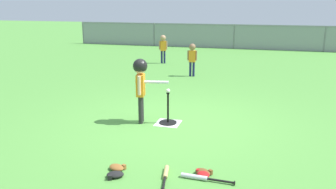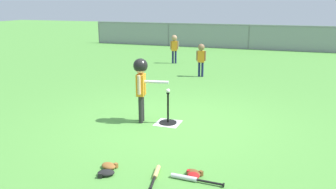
{
  "view_description": "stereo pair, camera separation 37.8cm",
  "coord_description": "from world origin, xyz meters",
  "px_view_note": "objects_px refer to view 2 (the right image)",
  "views": [
    {
      "loc": [
        1.43,
        -5.78,
        2.17
      ],
      "look_at": [
        -0.19,
        0.03,
        0.55
      ],
      "focal_mm": 36.93,
      "sensor_mm": 36.0,
      "label": 1
    },
    {
      "loc": [
        1.79,
        -5.67,
        2.17
      ],
      "look_at": [
        -0.19,
        0.03,
        0.55
      ],
      "focal_mm": 36.93,
      "sensor_mm": 36.0,
      "label": 2
    }
  ],
  "objects_px": {
    "batter_child": "(141,77)",
    "glove_near_bats": "(193,175)",
    "batting_tee": "(168,119)",
    "spare_bat_silver": "(189,178)",
    "fielder_deep_right": "(174,45)",
    "glove_tossed_aside": "(109,166)",
    "spare_bat_wood": "(156,174)",
    "glove_by_plate": "(106,173)",
    "fielder_deep_left": "(201,56)",
    "baseball_on_tee": "(168,91)",
    "glove_outfield_drop": "(194,173)"
  },
  "relations": [
    {
      "from": "baseball_on_tee",
      "to": "spare_bat_silver",
      "type": "height_order",
      "value": "baseball_on_tee"
    },
    {
      "from": "fielder_deep_right",
      "to": "glove_tossed_aside",
      "type": "relative_size",
      "value": 3.9
    },
    {
      "from": "batter_child",
      "to": "glove_tossed_aside",
      "type": "distance_m",
      "value": 2.06
    },
    {
      "from": "batting_tee",
      "to": "spare_bat_silver",
      "type": "relative_size",
      "value": 0.85
    },
    {
      "from": "batter_child",
      "to": "glove_by_plate",
      "type": "bearing_deg",
      "value": -79.57
    },
    {
      "from": "glove_near_bats",
      "to": "fielder_deep_left",
      "type": "bearing_deg",
      "value": 103.09
    },
    {
      "from": "spare_bat_wood",
      "to": "glove_tossed_aside",
      "type": "relative_size",
      "value": 2.29
    },
    {
      "from": "baseball_on_tee",
      "to": "spare_bat_silver",
      "type": "relative_size",
      "value": 0.11
    },
    {
      "from": "spare_bat_wood",
      "to": "glove_by_plate",
      "type": "xyz_separation_m",
      "value": [
        -0.62,
        -0.19,
        0.01
      ]
    },
    {
      "from": "batting_tee",
      "to": "batter_child",
      "type": "relative_size",
      "value": 0.49
    },
    {
      "from": "fielder_deep_right",
      "to": "spare_bat_wood",
      "type": "distance_m",
      "value": 8.5
    },
    {
      "from": "glove_outfield_drop",
      "to": "fielder_deep_right",
      "type": "bearing_deg",
      "value": 109.9
    },
    {
      "from": "spare_bat_silver",
      "to": "glove_near_bats",
      "type": "bearing_deg",
      "value": 73.49
    },
    {
      "from": "baseball_on_tee",
      "to": "glove_outfield_drop",
      "type": "height_order",
      "value": "baseball_on_tee"
    },
    {
      "from": "fielder_deep_right",
      "to": "spare_bat_silver",
      "type": "xyz_separation_m",
      "value": [
        2.86,
        -8.08,
        -0.63
      ]
    },
    {
      "from": "baseball_on_tee",
      "to": "spare_bat_wood",
      "type": "xyz_separation_m",
      "value": [
        0.51,
        -1.96,
        -0.59
      ]
    },
    {
      "from": "glove_near_bats",
      "to": "glove_tossed_aside",
      "type": "height_order",
      "value": "same"
    },
    {
      "from": "spare_bat_wood",
      "to": "glove_outfield_drop",
      "type": "distance_m",
      "value": 0.49
    },
    {
      "from": "fielder_deep_right",
      "to": "glove_near_bats",
      "type": "bearing_deg",
      "value": -70.17
    },
    {
      "from": "glove_by_plate",
      "to": "glove_near_bats",
      "type": "bearing_deg",
      "value": 16.26
    },
    {
      "from": "fielder_deep_left",
      "to": "glove_tossed_aside",
      "type": "distance_m",
      "value": 6.2
    },
    {
      "from": "fielder_deep_right",
      "to": "glove_tossed_aside",
      "type": "distance_m",
      "value": 8.33
    },
    {
      "from": "baseball_on_tee",
      "to": "glove_tossed_aside",
      "type": "relative_size",
      "value": 0.28
    },
    {
      "from": "batting_tee",
      "to": "glove_tossed_aside",
      "type": "xyz_separation_m",
      "value": [
        -0.16,
        -1.95,
        -0.05
      ]
    },
    {
      "from": "batting_tee",
      "to": "glove_tossed_aside",
      "type": "bearing_deg",
      "value": -94.77
    },
    {
      "from": "batting_tee",
      "to": "glove_tossed_aside",
      "type": "relative_size",
      "value": 2.22
    },
    {
      "from": "spare_bat_wood",
      "to": "glove_tossed_aside",
      "type": "xyz_separation_m",
      "value": [
        -0.68,
        0.01,
        0.01
      ]
    },
    {
      "from": "fielder_deep_right",
      "to": "baseball_on_tee",
      "type": "bearing_deg",
      "value": -72.83
    },
    {
      "from": "fielder_deep_left",
      "to": "glove_tossed_aside",
      "type": "height_order",
      "value": "fielder_deep_left"
    },
    {
      "from": "fielder_deep_left",
      "to": "glove_outfield_drop",
      "type": "distance_m",
      "value": 6.18
    },
    {
      "from": "fielder_deep_left",
      "to": "glove_near_bats",
      "type": "height_order",
      "value": "fielder_deep_left"
    },
    {
      "from": "glove_near_bats",
      "to": "glove_tossed_aside",
      "type": "xyz_separation_m",
      "value": [
        -1.14,
        -0.12,
        0.0
      ]
    },
    {
      "from": "batter_child",
      "to": "fielder_deep_left",
      "type": "bearing_deg",
      "value": 89.25
    },
    {
      "from": "batter_child",
      "to": "baseball_on_tee",
      "type": "bearing_deg",
      "value": 10.39
    },
    {
      "from": "glove_tossed_aside",
      "to": "glove_outfield_drop",
      "type": "distance_m",
      "value": 1.15
    },
    {
      "from": "fielder_deep_left",
      "to": "glove_tossed_aside",
      "type": "xyz_separation_m",
      "value": [
        0.27,
        -6.17,
        -0.6
      ]
    },
    {
      "from": "spare_bat_silver",
      "to": "glove_near_bats",
      "type": "xyz_separation_m",
      "value": [
        0.03,
        0.09,
        0.01
      ]
    },
    {
      "from": "spare_bat_wood",
      "to": "glove_by_plate",
      "type": "height_order",
      "value": "glove_by_plate"
    },
    {
      "from": "batter_child",
      "to": "glove_near_bats",
      "type": "distance_m",
      "value": 2.41
    },
    {
      "from": "spare_bat_wood",
      "to": "glove_tossed_aside",
      "type": "bearing_deg",
      "value": 179.54
    },
    {
      "from": "spare_bat_silver",
      "to": "glove_outfield_drop",
      "type": "bearing_deg",
      "value": 82.57
    },
    {
      "from": "fielder_deep_left",
      "to": "glove_by_plate",
      "type": "height_order",
      "value": "fielder_deep_left"
    },
    {
      "from": "baseball_on_tee",
      "to": "glove_by_plate",
      "type": "bearing_deg",
      "value": -92.82
    },
    {
      "from": "batting_tee",
      "to": "glove_near_bats",
      "type": "distance_m",
      "value": 2.07
    },
    {
      "from": "fielder_deep_right",
      "to": "fielder_deep_left",
      "type": "distance_m",
      "value": 2.45
    },
    {
      "from": "spare_bat_wood",
      "to": "glove_near_bats",
      "type": "height_order",
      "value": "glove_near_bats"
    },
    {
      "from": "spare_bat_silver",
      "to": "fielder_deep_left",
      "type": "bearing_deg",
      "value": 102.67
    },
    {
      "from": "fielder_deep_right",
      "to": "spare_bat_silver",
      "type": "bearing_deg",
      "value": -70.55
    },
    {
      "from": "baseball_on_tee",
      "to": "fielder_deep_right",
      "type": "bearing_deg",
      "value": 107.17
    },
    {
      "from": "baseball_on_tee",
      "to": "glove_tossed_aside",
      "type": "xyz_separation_m",
      "value": [
        -0.16,
        -1.95,
        -0.58
      ]
    }
  ]
}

